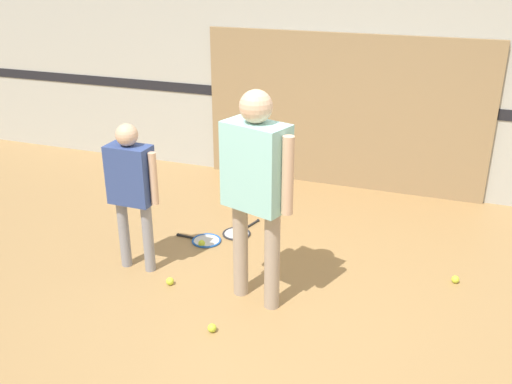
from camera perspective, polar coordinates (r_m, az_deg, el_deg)
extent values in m
plane|color=#A87F4C|center=(4.53, 0.47, -12.49)|extent=(16.00, 16.00, 0.00)
cube|color=beige|center=(6.63, 9.35, 13.81)|extent=(16.00, 0.06, 3.20)
cube|color=black|center=(6.71, 8.98, 8.92)|extent=(16.00, 0.01, 0.12)
cube|color=#9E7F56|center=(6.72, 8.70, 7.84)|extent=(3.29, 0.05, 1.80)
cylinder|color=tan|center=(4.61, -1.56, -5.68)|extent=(0.12, 0.12, 0.83)
cylinder|color=tan|center=(4.44, 1.62, -6.88)|extent=(0.12, 0.12, 0.83)
cube|color=#99D8D1|center=(4.21, 0.00, 2.60)|extent=(0.54, 0.40, 0.66)
sphere|color=#DBAD89|center=(4.07, 0.00, 8.55)|extent=(0.24, 0.24, 0.24)
cylinder|color=#DBAD89|center=(4.38, -2.96, 3.30)|extent=(0.09, 0.09, 0.59)
cylinder|color=#DBAD89|center=(4.06, 3.19, 1.62)|extent=(0.09, 0.09, 0.59)
cylinder|color=gray|center=(5.19, -13.06, -4.04)|extent=(0.09, 0.09, 0.64)
cylinder|color=gray|center=(5.07, -10.74, -4.52)|extent=(0.09, 0.09, 0.64)
cube|color=#334784|center=(4.90, -12.45, 1.71)|extent=(0.38, 0.21, 0.51)
sphere|color=#DBAD89|center=(4.78, -12.81, 5.59)|extent=(0.19, 0.19, 0.19)
cylinder|color=#DBAD89|center=(5.02, -14.58, 1.95)|extent=(0.07, 0.07, 0.45)
cylinder|color=#DBAD89|center=(4.79, -10.21, 1.32)|extent=(0.07, 0.07, 0.45)
torus|color=blue|center=(5.62, -4.97, -4.86)|extent=(0.30, 0.30, 0.02)
cylinder|color=silver|center=(5.62, -4.97, -4.86)|extent=(0.25, 0.25, 0.01)
cylinder|color=black|center=(5.72, -7.00, -4.43)|extent=(0.18, 0.03, 0.02)
sphere|color=black|center=(5.76, -7.81, -4.27)|extent=(0.03, 0.03, 0.03)
torus|color=#28282D|center=(5.73, -1.96, -4.18)|extent=(0.35, 0.35, 0.02)
cylinder|color=silver|center=(5.73, -1.96, -4.18)|extent=(0.24, 0.24, 0.01)
cylinder|color=black|center=(5.91, -0.47, -3.28)|extent=(0.09, 0.24, 0.02)
sphere|color=black|center=(6.00, 0.21, -2.87)|extent=(0.03, 0.03, 0.03)
sphere|color=#CCE038|center=(4.38, -4.42, -13.40)|extent=(0.07, 0.07, 0.07)
sphere|color=#CCE038|center=(5.52, -5.46, -5.13)|extent=(0.07, 0.07, 0.07)
sphere|color=#CCE038|center=(4.96, -8.60, -8.81)|extent=(0.07, 0.07, 0.07)
sphere|color=#CCE038|center=(5.22, 19.31, -8.25)|extent=(0.07, 0.07, 0.07)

